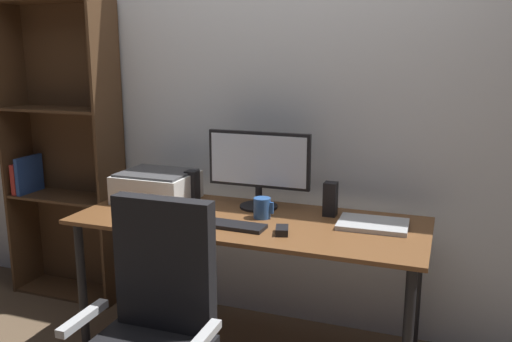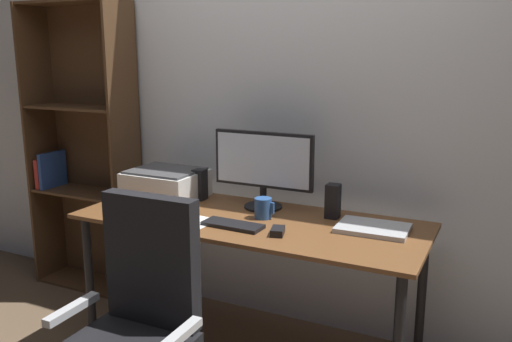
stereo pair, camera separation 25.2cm
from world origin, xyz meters
name	(u,v)px [view 1 (the left image)]	position (x,y,z in m)	size (l,w,h in m)	color
back_wall	(281,96)	(0.00, 0.51, 1.30)	(6.40, 0.10, 2.60)	silver
desk	(249,234)	(0.00, 0.00, 0.66)	(1.72, 0.68, 0.74)	brown
monitor	(259,164)	(-0.02, 0.20, 0.97)	(0.55, 0.20, 0.40)	black
keyboard	(235,226)	(-0.01, -0.15, 0.75)	(0.29, 0.11, 0.02)	black
mouse	(282,230)	(0.22, -0.16, 0.76)	(0.06, 0.10, 0.03)	black
coffee_mug	(262,208)	(0.06, 0.04, 0.79)	(0.10, 0.08, 0.10)	#285193
laptop	(373,224)	(0.59, 0.09, 0.75)	(0.32, 0.23, 0.02)	#B7BABC
speaker_left	(192,186)	(-0.40, 0.19, 0.82)	(0.06, 0.07, 0.17)	black
speaker_right	(330,199)	(0.36, 0.19, 0.82)	(0.06, 0.07, 0.17)	black
printer	(157,186)	(-0.59, 0.14, 0.82)	(0.40, 0.34, 0.16)	silver
paper_sheet	(185,227)	(-0.23, -0.22, 0.74)	(0.21, 0.30, 0.00)	white
bookshelf	(65,154)	(-1.37, 0.34, 0.91)	(0.73, 0.28, 1.84)	#4C331E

